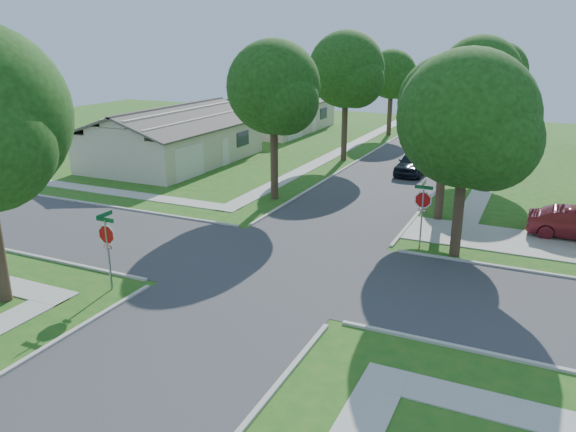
# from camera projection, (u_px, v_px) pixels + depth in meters

# --- Properties ---
(ground) EXTENTS (100.00, 100.00, 0.00)m
(ground) POSITION_uv_depth(u_px,v_px,m) (280.00, 265.00, 23.06)
(ground) COLOR #1F5918
(ground) RESTS_ON ground
(road_ns) EXTENTS (7.00, 100.00, 0.02)m
(road_ns) POSITION_uv_depth(u_px,v_px,m) (280.00, 265.00, 23.06)
(road_ns) COLOR #333335
(road_ns) RESTS_ON ground
(sidewalk_ne) EXTENTS (1.20, 40.00, 0.04)m
(sidewalk_ne) POSITION_uv_depth(u_px,v_px,m) (498.00, 160.00, 43.08)
(sidewalk_ne) COLOR #9E9B91
(sidewalk_ne) RESTS_ON ground
(sidewalk_nw) EXTENTS (1.20, 40.00, 0.04)m
(sidewalk_nw) POSITION_uv_depth(u_px,v_px,m) (348.00, 147.00, 47.98)
(sidewalk_nw) COLOR #9E9B91
(sidewalk_nw) RESTS_ON ground
(driveway) EXTENTS (8.80, 3.60, 0.05)m
(driveway) POSITION_uv_depth(u_px,v_px,m) (500.00, 239.00, 26.02)
(driveway) COLOR #9E9B91
(driveway) RESTS_ON ground
(stop_sign_sw) EXTENTS (1.05, 0.80, 2.98)m
(stop_sign_sw) POSITION_uv_depth(u_px,v_px,m) (107.00, 238.00, 20.27)
(stop_sign_sw) COLOR gray
(stop_sign_sw) RESTS_ON ground
(stop_sign_ne) EXTENTS (1.05, 0.80, 2.98)m
(stop_sign_ne) POSITION_uv_depth(u_px,v_px,m) (423.00, 203.00, 24.62)
(stop_sign_ne) COLOR gray
(stop_sign_ne) RESTS_ON ground
(tree_e_near) EXTENTS (4.97, 4.80, 8.28)m
(tree_e_near) POSITION_uv_depth(u_px,v_px,m) (448.00, 109.00, 27.23)
(tree_e_near) COLOR #38281C
(tree_e_near) RESTS_ON ground
(tree_e_mid) EXTENTS (5.59, 5.40, 9.21)m
(tree_e_mid) POSITION_uv_depth(u_px,v_px,m) (480.00, 80.00, 37.42)
(tree_e_mid) COLOR #38281C
(tree_e_mid) RESTS_ON ground
(tree_e_far) EXTENTS (5.17, 5.00, 8.72)m
(tree_e_far) POSITION_uv_depth(u_px,v_px,m) (498.00, 74.00, 48.75)
(tree_e_far) COLOR #38281C
(tree_e_far) RESTS_ON ground
(tree_w_near) EXTENTS (5.38, 5.20, 8.97)m
(tree_w_near) POSITION_uv_depth(u_px,v_px,m) (275.00, 92.00, 30.86)
(tree_w_near) COLOR #38281C
(tree_w_near) RESTS_ON ground
(tree_w_mid) EXTENTS (5.80, 5.60, 9.56)m
(tree_w_mid) POSITION_uv_depth(u_px,v_px,m) (347.00, 73.00, 41.13)
(tree_w_mid) COLOR #38281C
(tree_w_mid) RESTS_ON ground
(tree_w_far) EXTENTS (4.76, 4.60, 8.04)m
(tree_w_far) POSITION_uv_depth(u_px,v_px,m) (392.00, 77.00, 52.67)
(tree_w_far) COLOR #38281C
(tree_w_far) RESTS_ON ground
(tree_ne_corner) EXTENTS (5.80, 5.60, 8.66)m
(tree_ne_corner) POSITION_uv_depth(u_px,v_px,m) (468.00, 125.00, 22.45)
(tree_ne_corner) COLOR #38281C
(tree_ne_corner) RESTS_ON ground
(house_nw_near) EXTENTS (8.42, 13.60, 4.23)m
(house_nw_near) POSITION_uv_depth(u_px,v_px,m) (175.00, 142.00, 41.99)
(house_nw_near) COLOR beige
(house_nw_near) RESTS_ON ground
(house_nw_far) EXTENTS (8.42, 13.60, 4.23)m
(house_nw_far) POSITION_uv_depth(u_px,v_px,m) (275.00, 115.00, 56.69)
(house_nw_far) COLOR beige
(house_nw_far) RESTS_ON ground
(car_curb_east) EXTENTS (2.01, 4.60, 1.54)m
(car_curb_east) POSITION_uv_depth(u_px,v_px,m) (414.00, 163.00, 38.45)
(car_curb_east) COLOR black
(car_curb_east) RESTS_ON ground
(car_curb_west) EXTENTS (1.67, 4.11, 1.19)m
(car_curb_west) POSITION_uv_depth(u_px,v_px,m) (437.00, 123.00, 57.95)
(car_curb_west) COLOR black
(car_curb_west) RESTS_ON ground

